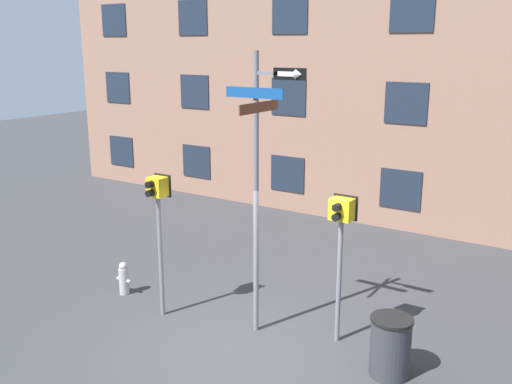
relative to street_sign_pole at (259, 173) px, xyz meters
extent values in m
plane|color=#38383A|center=(0.11, -0.77, -2.81)|extent=(60.00, 60.00, 0.00)
cube|color=#936B56|center=(0.11, 7.02, 2.82)|extent=(24.00, 0.60, 11.25)
cube|color=#1E2838|center=(-10.18, 6.70, -1.68)|extent=(1.11, 0.03, 1.05)
cube|color=#1E2838|center=(-6.75, 6.70, -1.68)|extent=(1.11, 0.03, 1.05)
cube|color=#1E2838|center=(-3.32, 6.70, -1.68)|extent=(1.11, 0.03, 1.05)
cube|color=#1E2838|center=(0.11, 6.70, -1.68)|extent=(1.11, 0.03, 1.05)
cube|color=#1E2838|center=(-10.18, 6.70, 0.57)|extent=(1.11, 0.03, 1.05)
cube|color=#1E2838|center=(-6.75, 6.70, 0.57)|extent=(1.11, 0.03, 1.05)
cube|color=#1E2838|center=(-3.32, 6.70, 0.57)|extent=(1.11, 0.03, 1.05)
cube|color=#1E2838|center=(0.11, 6.70, 0.57)|extent=(1.11, 0.03, 1.05)
cube|color=#1E2838|center=(-10.18, 6.70, 2.82)|extent=(1.11, 0.03, 1.05)
cube|color=#1E2838|center=(-6.75, 6.70, 2.82)|extent=(1.11, 0.03, 1.05)
cube|color=#1E2838|center=(-3.32, 6.70, 2.82)|extent=(1.11, 0.03, 1.05)
cube|color=#1E2838|center=(0.11, 6.70, 2.82)|extent=(1.11, 0.03, 1.05)
cylinder|color=slate|center=(-0.07, 0.01, -0.45)|extent=(0.09, 0.09, 4.72)
cube|color=slate|center=(0.24, 0.01, 1.57)|extent=(0.61, 0.05, 0.05)
cube|color=#14478C|center=(-0.07, -0.05, 1.27)|extent=(1.05, 0.02, 0.17)
cube|color=brown|center=(-0.01, 0.01, 1.05)|extent=(0.02, 1.09, 0.16)
cube|color=black|center=(0.54, -0.01, 1.57)|extent=(0.56, 0.02, 0.18)
cube|color=white|center=(0.50, -0.02, 1.57)|extent=(0.32, 0.01, 0.07)
cone|color=white|center=(0.70, -0.02, 1.57)|extent=(0.10, 0.14, 0.14)
cylinder|color=slate|center=(-1.82, -0.43, -1.68)|extent=(0.08, 0.08, 2.25)
cube|color=gold|center=(-1.82, -0.43, -0.39)|extent=(0.30, 0.26, 0.33)
cube|color=black|center=(-1.82, -0.29, -0.39)|extent=(0.36, 0.02, 0.39)
cylinder|color=black|center=(-1.82, -0.62, -0.31)|extent=(0.12, 0.12, 0.12)
cylinder|color=black|center=(-1.82, -0.62, -0.46)|extent=(0.12, 0.12, 0.12)
cylinder|color=#EA4C14|center=(-1.82, -0.57, -0.31)|extent=(0.09, 0.01, 0.09)
cylinder|color=slate|center=(1.26, 0.44, -1.75)|extent=(0.08, 0.08, 2.11)
cube|color=gold|center=(1.26, 0.44, -0.52)|extent=(0.35, 0.26, 0.35)
cube|color=black|center=(1.26, 0.58, -0.52)|extent=(0.41, 0.02, 0.41)
cylinder|color=black|center=(1.26, 0.25, -0.44)|extent=(0.12, 0.12, 0.12)
cylinder|color=black|center=(1.26, 0.25, -0.60)|extent=(0.12, 0.12, 0.12)
cylinder|color=orange|center=(1.26, 0.31, -0.44)|extent=(0.10, 0.01, 0.10)
cylinder|color=#A5A5A8|center=(-3.08, -0.17, -2.54)|extent=(0.19, 0.19, 0.53)
sphere|color=#A5A5A8|center=(-3.08, -0.17, -2.23)|extent=(0.16, 0.16, 0.16)
cylinder|color=#A5A5A8|center=(-3.22, -0.17, -2.52)|extent=(0.08, 0.07, 0.07)
cylinder|color=#A5A5A8|center=(-2.94, -0.17, -2.52)|extent=(0.08, 0.07, 0.07)
cylinder|color=#333338|center=(2.36, -0.07, -2.36)|extent=(0.60, 0.60, 0.89)
cylinder|color=black|center=(2.36, -0.07, -1.90)|extent=(0.63, 0.63, 0.04)
camera|label=1|loc=(4.84, -7.53, 1.98)|focal=40.00mm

